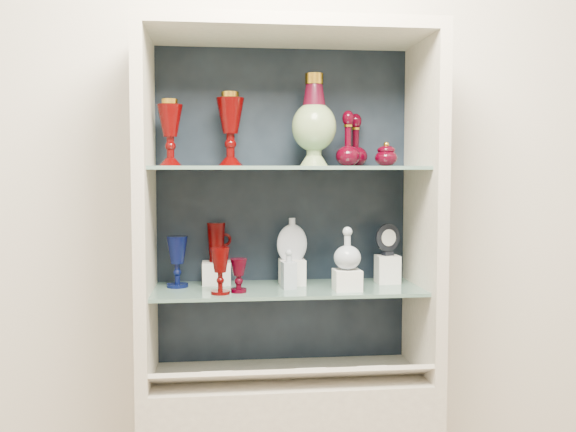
{
  "coord_description": "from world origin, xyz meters",
  "views": [
    {
      "loc": [
        -0.25,
        -0.65,
        1.45
      ],
      "look_at": [
        0.0,
        1.53,
        1.3
      ],
      "focal_mm": 40.0,
      "sensor_mm": 36.0,
      "label": 1
    }
  ],
  "objects": [
    {
      "name": "wall_back",
      "position": [
        0.0,
        1.75,
        1.4
      ],
      "size": [
        3.5,
        0.02,
        2.8
      ],
      "primitive_type": "cube",
      "color": "silver",
      "rests_on": "ground"
    },
    {
      "name": "cabinet_back_panel",
      "position": [
        0.0,
        1.72,
        1.32
      ],
      "size": [
        0.98,
        0.02,
        1.15
      ],
      "primitive_type": "cube",
      "color": "black",
      "rests_on": "cabinet_base"
    },
    {
      "name": "cabinet_side_left",
      "position": [
        -0.48,
        1.53,
        1.32
      ],
      "size": [
        0.04,
        0.4,
        1.15
      ],
      "primitive_type": "cube",
      "color": "#B8AE9B",
      "rests_on": "cabinet_base"
    },
    {
      "name": "cabinet_side_right",
      "position": [
        0.48,
        1.53,
        1.32
      ],
      "size": [
        0.04,
        0.4,
        1.15
      ],
      "primitive_type": "cube",
      "color": "#B8AE9B",
      "rests_on": "cabinet_base"
    },
    {
      "name": "cabinet_top_cap",
      "position": [
        0.0,
        1.53,
        1.92
      ],
      "size": [
        1.0,
        0.4,
        0.04
      ],
      "primitive_type": "cube",
      "color": "#B8AE9B",
      "rests_on": "cabinet_side_left"
    },
    {
      "name": "shelf_lower",
      "position": [
        0.0,
        1.55,
        1.04
      ],
      "size": [
        0.92,
        0.34,
        0.01
      ],
      "primitive_type": "cube",
      "color": "slate",
      "rests_on": "cabinet_side_left"
    },
    {
      "name": "shelf_upper",
      "position": [
        0.0,
        1.55,
        1.46
      ],
      "size": [
        0.92,
        0.34,
        0.01
      ],
      "primitive_type": "cube",
      "color": "slate",
      "rests_on": "cabinet_side_left"
    },
    {
      "name": "label_ledge",
      "position": [
        0.0,
        1.42,
        0.78
      ],
      "size": [
        0.92,
        0.17,
        0.09
      ],
      "primitive_type": "cube",
      "rotation": [
        -0.44,
        0.0,
        0.0
      ],
      "color": "#B8AE9B",
      "rests_on": "cabinet_base"
    },
    {
      "name": "label_card_0",
      "position": [
        -0.25,
        1.42,
        0.8
      ],
      "size": [
        0.1,
        0.06,
        0.03
      ],
      "primitive_type": "cube",
      "rotation": [
        -0.44,
        0.0,
        0.0
      ],
      "color": "white",
      "rests_on": "label_ledge"
    },
    {
      "name": "label_card_1",
      "position": [
        0.26,
        1.42,
        0.8
      ],
      "size": [
        0.1,
        0.06,
        0.03
      ],
      "primitive_type": "cube",
      "rotation": [
        -0.44,
        0.0,
        0.0
      ],
      "color": "white",
      "rests_on": "label_ledge"
    },
    {
      "name": "label_card_2",
      "position": [
        0.06,
        1.42,
        0.8
      ],
      "size": [
        0.1,
        0.06,
        0.03
      ],
      "primitive_type": "cube",
      "rotation": [
        -0.44,
        0.0,
        0.0
      ],
      "color": "white",
      "rests_on": "label_ledge"
    },
    {
      "name": "pedestal_lamp_left",
      "position": [
        -0.4,
        1.57,
        1.58
      ],
      "size": [
        0.11,
        0.11,
        0.23
      ],
      "primitive_type": null,
      "rotation": [
        0.0,
        0.0,
        0.25
      ],
      "color": "#4B0201",
      "rests_on": "shelf_upper"
    },
    {
      "name": "pedestal_lamp_right",
      "position": [
        -0.19,
        1.6,
        1.6
      ],
      "size": [
        0.13,
        0.13,
        0.26
      ],
      "primitive_type": null,
      "rotation": [
        0.0,
        0.0,
        -0.36
      ],
      "color": "#4B0201",
      "rests_on": "shelf_upper"
    },
    {
      "name": "enamel_urn",
      "position": [
        0.09,
        1.56,
        1.63
      ],
      "size": [
        0.17,
        0.17,
        0.32
      ],
      "primitive_type": null,
      "rotation": [
        0.0,
        0.0,
        -0.13
      ],
      "color": "#0E4B20",
      "rests_on": "shelf_upper"
    },
    {
      "name": "ruby_decanter_a",
      "position": [
        0.22,
        1.58,
        1.58
      ],
      "size": [
        0.11,
        0.11,
        0.22
      ],
      "primitive_type": null,
      "rotation": [
        0.0,
        0.0,
        0.33
      ],
      "color": "#40000E",
      "rests_on": "shelf_upper"
    },
    {
      "name": "ruby_decanter_b",
      "position": [
        0.26,
        1.66,
        1.57
      ],
      "size": [
        0.11,
        0.11,
        0.2
      ],
      "primitive_type": null,
      "rotation": [
        0.0,
        0.0,
        0.25
      ],
      "color": "#40000E",
      "rests_on": "shelf_upper"
    },
    {
      "name": "lidded_bowl",
      "position": [
        0.35,
        1.57,
        1.51
      ],
      "size": [
        0.09,
        0.09,
        0.09
      ],
      "primitive_type": null,
      "rotation": [
        0.0,
        0.0,
        0.08
      ],
      "color": "#40000E",
      "rests_on": "shelf_upper"
    },
    {
      "name": "cobalt_goblet",
      "position": [
        -0.38,
        1.6,
        1.14
      ],
      "size": [
        0.1,
        0.1,
        0.18
      ],
      "primitive_type": null,
      "rotation": [
        0.0,
        0.0,
        0.37
      ],
      "color": "#080F3D",
      "rests_on": "shelf_lower"
    },
    {
      "name": "ruby_goblet_tall",
      "position": [
        -0.23,
        1.45,
        1.13
      ],
      "size": [
        0.08,
        0.08,
        0.15
      ],
      "primitive_type": null,
      "rotation": [
        0.0,
        0.0,
        0.26
      ],
      "color": "#4B0201",
      "rests_on": "shelf_lower"
    },
    {
      "name": "ruby_goblet_small",
      "position": [
        -0.17,
        1.47,
        1.11
      ],
      "size": [
        0.07,
        0.07,
        0.11
      ],
      "primitive_type": null,
      "rotation": [
        0.0,
        0.0,
        -0.38
      ],
      "color": "#40000E",
      "rests_on": "shelf_lower"
    },
    {
      "name": "riser_ruby_pitcher",
      "position": [
        -0.25,
        1.65,
        1.09
      ],
      "size": [
        0.1,
        0.1,
        0.08
      ],
      "primitive_type": "cube",
      "color": "silver",
      "rests_on": "shelf_lower"
    },
    {
      "name": "ruby_pitcher",
      "position": [
        -0.25,
        1.65,
        1.2
      ],
      "size": [
        0.12,
        0.1,
        0.14
      ],
      "primitive_type": null,
      "rotation": [
        0.0,
        0.0,
        0.38
      ],
      "color": "#4B0201",
      "rests_on": "riser_ruby_pitcher"
    },
    {
      "name": "clear_square_bottle",
      "position": [
        0.0,
        1.52,
        1.12
      ],
      "size": [
        0.05,
        0.05,
        0.14
      ],
      "primitive_type": null,
      "rotation": [
        0.0,
        0.0,
        0.13
      ],
      "color": "#99A6B4",
      "rests_on": "shelf_lower"
    },
    {
      "name": "riser_flat_flask",
      "position": [
        0.02,
        1.6,
        1.09
      ],
      "size": [
        0.09,
        0.09,
        0.09
      ],
      "primitive_type": "cube",
      "color": "silver",
      "rests_on": "shelf_lower"
    },
    {
      "name": "flat_flask",
      "position": [
        0.02,
        1.6,
        1.22
      ],
      "size": [
        0.11,
        0.06,
        0.15
      ],
      "primitive_type": null,
      "rotation": [
        0.0,
        0.0,
        0.11
      ],
      "color": "silver",
      "rests_on": "riser_flat_flask"
    },
    {
      "name": "riser_clear_round_decanter",
      "position": [
        0.2,
        1.47,
        1.08
      ],
      "size": [
        0.09,
        0.09,
        0.07
      ],
      "primitive_type": "cube",
      "color": "silver",
      "rests_on": "shelf_lower"
    },
    {
      "name": "clear_round_decanter",
      "position": [
        0.2,
        1.47,
        1.19
      ],
      "size": [
        0.09,
        0.09,
        0.14
      ],
      "primitive_type": null,
      "rotation": [
        0.0,
        0.0,
        0.02
      ],
      "color": "#99A6B4",
      "rests_on": "riser_clear_round_decanter"
    },
    {
      "name": "riser_cameo_medallion",
      "position": [
        0.37,
        1.6,
        1.1
      ],
      "size": [
        0.08,
        0.08,
        0.1
      ],
      "primitive_type": "cube",
      "color": "silver",
      "rests_on": "shelf_lower"
    },
    {
      "name": "cameo_medallion",
      "position": [
        0.37,
        1.6,
        1.21
      ],
      "size": [
        0.11,
        0.07,
        0.12
      ],
      "primitive_type": null,
      "rotation": [
        0.0,
        0.0,
        0.36
      ],
      "color": "black",
      "rests_on": "riser_cameo_medallion"
    }
  ]
}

